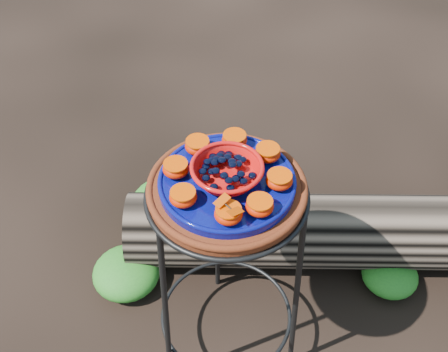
{
  "coord_description": "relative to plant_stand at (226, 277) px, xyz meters",
  "views": [
    {
      "loc": [
        -0.13,
        -0.91,
        1.7
      ],
      "look_at": [
        -0.01,
        0.0,
        0.77
      ],
      "focal_mm": 45.0,
      "sensor_mm": 36.0,
      "label": 1
    }
  ],
  "objects": [
    {
      "name": "terracotta_saucer",
      "position": [
        0.0,
        0.0,
        0.37
      ],
      "size": [
        0.38,
        0.38,
        0.03
      ],
      "primitive_type": "cylinder",
      "color": "#421E09",
      "rests_on": "plant_stand"
    },
    {
      "name": "red_bowl",
      "position": [
        0.0,
        0.0,
        0.43
      ],
      "size": [
        0.16,
        0.16,
        0.05
      ],
      "primitive_type": null,
      "color": "red",
      "rests_on": "cobalt_plate"
    },
    {
      "name": "foliage_right",
      "position": [
        0.6,
        0.14,
        -0.3
      ],
      "size": [
        0.2,
        0.2,
        0.1
      ],
      "primitive_type": "ellipsoid",
      "color": "#23681D",
      "rests_on": "ground"
    },
    {
      "name": "plant_stand",
      "position": [
        0.0,
        0.0,
        0.0
      ],
      "size": [
        0.44,
        0.44,
        0.7
      ],
      "primitive_type": null,
      "color": "black",
      "rests_on": "ground"
    },
    {
      "name": "glass_gems",
      "position": [
        0.0,
        0.0,
        0.46
      ],
      "size": [
        0.13,
        0.13,
        0.02
      ],
      "primitive_type": null,
      "color": "black",
      "rests_on": "red_bowl"
    },
    {
      "name": "orange_half_1",
      "position": [
        0.06,
        -0.11,
        0.42
      ],
      "size": [
        0.06,
        0.06,
        0.03
      ],
      "primitive_type": "ellipsoid",
      "color": "#B30800",
      "rests_on": "cobalt_plate"
    },
    {
      "name": "orange_half_6",
      "position": [
        -0.12,
        0.04,
        0.42
      ],
      "size": [
        0.06,
        0.06,
        0.03
      ],
      "primitive_type": "ellipsoid",
      "color": "#B30800",
      "rests_on": "cobalt_plate"
    },
    {
      "name": "orange_half_3",
      "position": [
        0.11,
        0.06,
        0.42
      ],
      "size": [
        0.06,
        0.06,
        0.03
      ],
      "primitive_type": "ellipsoid",
      "color": "#B30800",
      "rests_on": "cobalt_plate"
    },
    {
      "name": "orange_half_7",
      "position": [
        -0.11,
        -0.06,
        0.42
      ],
      "size": [
        0.06,
        0.06,
        0.03
      ],
      "primitive_type": "ellipsoid",
      "color": "#B30800",
      "rests_on": "cobalt_plate"
    },
    {
      "name": "cobalt_plate",
      "position": [
        0.0,
        0.0,
        0.39
      ],
      "size": [
        0.33,
        0.33,
        0.02
      ],
      "primitive_type": "cylinder",
      "color": "#09064B",
      "rests_on": "terracotta_saucer"
    },
    {
      "name": "driftwood_log",
      "position": [
        0.41,
        0.29,
        -0.22
      ],
      "size": [
        1.47,
        0.58,
        0.27
      ],
      "primitive_type": null,
      "rotation": [
        0.0,
        0.0,
        -0.15
      ],
      "color": "black",
      "rests_on": "ground"
    },
    {
      "name": "orange_half_0",
      "position": [
        -0.01,
        -0.12,
        0.42
      ],
      "size": [
        0.06,
        0.06,
        0.03
      ],
      "primitive_type": "ellipsoid",
      "color": "#B30800",
      "rests_on": "cobalt_plate"
    },
    {
      "name": "orange_half_2",
      "position": [
        0.12,
        -0.04,
        0.42
      ],
      "size": [
        0.06,
        0.06,
        0.03
      ],
      "primitive_type": "ellipsoid",
      "color": "#B30800",
      "rests_on": "cobalt_plate"
    },
    {
      "name": "foliage_left",
      "position": [
        -0.32,
        0.27,
        -0.29
      ],
      "size": [
        0.24,
        0.24,
        0.12
      ],
      "primitive_type": "ellipsoid",
      "color": "#23681D",
      "rests_on": "ground"
    },
    {
      "name": "butterfly",
      "position": [
        -0.01,
        -0.12,
        0.44
      ],
      "size": [
        0.09,
        0.08,
        0.01
      ],
      "primitive_type": null,
      "rotation": [
        0.0,
        0.0,
        0.59
      ],
      "color": "#BC3900",
      "rests_on": "orange_half_0"
    },
    {
      "name": "ground",
      "position": [
        0.0,
        0.0,
        -0.35
      ],
      "size": [
        60.0,
        60.0,
        0.0
      ],
      "primitive_type": "plane",
      "color": "black"
    },
    {
      "name": "orange_half_5",
      "position": [
        -0.06,
        0.11,
        0.42
      ],
      "size": [
        0.06,
        0.06,
        0.03
      ],
      "primitive_type": "ellipsoid",
      "color": "#B30800",
      "rests_on": "cobalt_plate"
    },
    {
      "name": "foliage_back",
      "position": [
        -0.15,
        0.55,
        -0.27
      ],
      "size": [
        0.3,
        0.3,
        0.15
      ],
      "primitive_type": "ellipsoid",
      "color": "#23681D",
      "rests_on": "ground"
    },
    {
      "name": "orange_half_4",
      "position": [
        0.04,
        0.12,
        0.42
      ],
      "size": [
        0.06,
        0.06,
        0.03
      ],
      "primitive_type": "ellipsoid",
      "color": "#B30800",
      "rests_on": "cobalt_plate"
    }
  ]
}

